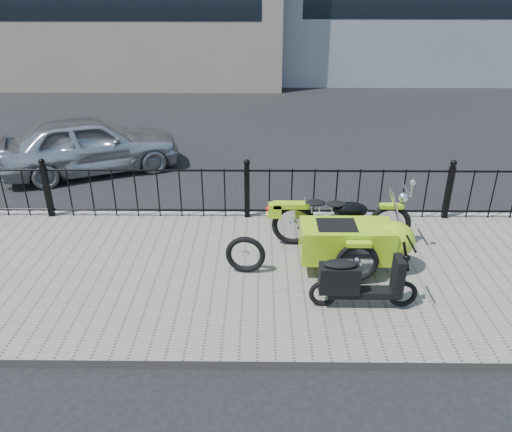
{
  "coord_description": "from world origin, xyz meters",
  "views": [
    {
      "loc": [
        0.24,
        -6.69,
        4.03
      ],
      "look_at": [
        0.17,
        -0.1,
        0.81
      ],
      "focal_mm": 35.0,
      "sensor_mm": 36.0,
      "label": 1
    }
  ],
  "objects_px": {
    "motorcycle_sidecar": "(357,236)",
    "scooter": "(357,282)",
    "spare_tire": "(245,255)",
    "sedan_car": "(91,144)"
  },
  "relations": [
    {
      "from": "motorcycle_sidecar",
      "to": "scooter",
      "type": "xyz_separation_m",
      "value": [
        -0.17,
        -1.03,
        -0.11
      ]
    },
    {
      "from": "spare_tire",
      "to": "sedan_car",
      "type": "xyz_separation_m",
      "value": [
        -3.54,
        4.37,
        0.24
      ]
    },
    {
      "from": "spare_tire",
      "to": "motorcycle_sidecar",
      "type": "bearing_deg",
      "value": 8.22
    },
    {
      "from": "sedan_car",
      "to": "spare_tire",
      "type": "bearing_deg",
      "value": -164.23
    },
    {
      "from": "spare_tire",
      "to": "scooter",
      "type": "bearing_deg",
      "value": -29.03
    },
    {
      "from": "scooter",
      "to": "spare_tire",
      "type": "distance_m",
      "value": 1.65
    },
    {
      "from": "scooter",
      "to": "spare_tire",
      "type": "height_order",
      "value": "scooter"
    },
    {
      "from": "motorcycle_sidecar",
      "to": "sedan_car",
      "type": "xyz_separation_m",
      "value": [
        -5.15,
        4.13,
        0.05
      ]
    },
    {
      "from": "motorcycle_sidecar",
      "to": "spare_tire",
      "type": "relative_size",
      "value": 3.95
    },
    {
      "from": "scooter",
      "to": "motorcycle_sidecar",
      "type": "bearing_deg",
      "value": 80.74
    }
  ]
}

